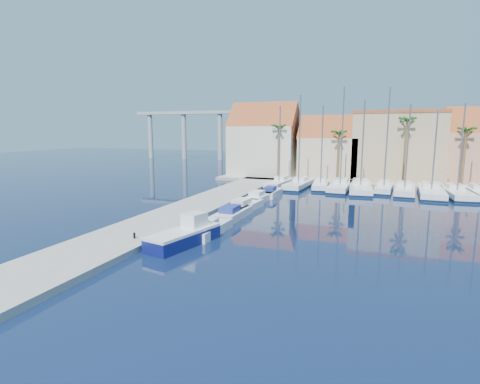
# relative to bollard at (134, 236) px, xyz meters

# --- Properties ---
(ground) EXTENTS (260.00, 260.00, 0.00)m
(ground) POSITION_rel_bollard_xyz_m (7.49, -2.77, -0.73)
(ground) COLOR black
(ground) RESTS_ON ground
(quay_west) EXTENTS (6.00, 77.00, 0.50)m
(quay_west) POSITION_rel_bollard_xyz_m (-1.51, 10.73, -0.48)
(quay_west) COLOR gray
(quay_west) RESTS_ON ground
(shore_north) EXTENTS (54.00, 16.00, 0.50)m
(shore_north) POSITION_rel_bollard_xyz_m (17.49, 45.23, -0.48)
(shore_north) COLOR gray
(shore_north) RESTS_ON ground
(bollard) EXTENTS (0.18, 0.18, 0.46)m
(bollard) POSITION_rel_bollard_xyz_m (0.00, 0.00, 0.00)
(bollard) COLOR black
(bollard) RESTS_ON quay_west
(fishing_boat) EXTENTS (3.67, 6.93, 2.31)m
(fishing_boat) POSITION_rel_bollard_xyz_m (3.70, 1.46, 0.04)
(fishing_boat) COLOR #0E1555
(fishing_boat) RESTS_ON ground
(motorboat_west_0) EXTENTS (1.97, 5.87, 1.40)m
(motorboat_west_0) POSITION_rel_bollard_xyz_m (4.29, 4.75, -0.22)
(motorboat_west_0) COLOR white
(motorboat_west_0) RESTS_ON ground
(motorboat_west_1) EXTENTS (2.25, 6.67, 1.40)m
(motorboat_west_1) POSITION_rel_bollard_xyz_m (3.99, 10.85, -0.22)
(motorboat_west_1) COLOR white
(motorboat_west_1) RESTS_ON ground
(motorboat_west_2) EXTENTS (2.72, 6.85, 1.40)m
(motorboat_west_2) POSITION_rel_bollard_xyz_m (3.83, 14.68, -0.22)
(motorboat_west_2) COLOR white
(motorboat_west_2) RESTS_ON ground
(motorboat_west_3) EXTENTS (2.38, 6.45, 1.40)m
(motorboat_west_3) POSITION_rel_bollard_xyz_m (3.77, 20.51, -0.22)
(motorboat_west_3) COLOR white
(motorboat_west_3) RESTS_ON ground
(motorboat_west_4) EXTENTS (1.76, 5.49, 1.40)m
(motorboat_west_4) POSITION_rel_bollard_xyz_m (4.28, 24.74, -0.22)
(motorboat_west_4) COLOR white
(motorboat_west_4) RESTS_ON ground
(sailboat_0) EXTENTS (3.08, 8.95, 12.52)m
(sailboat_0) POSITION_rel_bollard_xyz_m (3.26, 33.60, -0.12)
(sailboat_0) COLOR white
(sailboat_0) RESTS_ON ground
(sailboat_1) EXTENTS (3.49, 10.14, 14.00)m
(sailboat_1) POSITION_rel_bollard_xyz_m (6.42, 33.33, -0.12)
(sailboat_1) COLOR white
(sailboat_1) RESTS_ON ground
(sailboat_2) EXTENTS (2.83, 8.31, 12.39)m
(sailboat_2) POSITION_rel_bollard_xyz_m (9.62, 33.71, -0.11)
(sailboat_2) COLOR white
(sailboat_2) RESTS_ON ground
(sailboat_3) EXTENTS (3.12, 10.36, 15.00)m
(sailboat_3) POSITION_rel_bollard_xyz_m (12.59, 33.35, -0.12)
(sailboat_3) COLOR white
(sailboat_3) RESTS_ON ground
(sailboat_4) EXTENTS (3.79, 11.80, 12.95)m
(sailboat_4) POSITION_rel_bollard_xyz_m (15.43, 33.30, -0.16)
(sailboat_4) COLOR white
(sailboat_4) RESTS_ON ground
(sailboat_5) EXTENTS (2.88, 8.44, 14.70)m
(sailboat_5) POSITION_rel_bollard_xyz_m (18.70, 33.75, -0.07)
(sailboat_5) COLOR white
(sailboat_5) RESTS_ON ground
(sailboat_6) EXTENTS (3.33, 10.09, 12.31)m
(sailboat_6) POSITION_rel_bollard_xyz_m (21.40, 33.21, -0.15)
(sailboat_6) COLOR white
(sailboat_6) RESTS_ON ground
(sailboat_7) EXTENTS (3.80, 12.12, 11.45)m
(sailboat_7) POSITION_rel_bollard_xyz_m (24.72, 33.06, -0.18)
(sailboat_7) COLOR white
(sailboat_7) RESTS_ON ground
(sailboat_8) EXTENTS (3.45, 10.71, 12.27)m
(sailboat_8) POSITION_rel_bollard_xyz_m (27.71, 32.88, -0.16)
(sailboat_8) COLOR white
(sailboat_8) RESTS_ON ground
(sailboat_9) EXTENTS (2.91, 9.53, 13.68)m
(sailboat_9) POSITION_rel_bollard_xyz_m (30.64, 33.75, -0.12)
(sailboat_9) COLOR white
(sailboat_9) RESTS_ON ground
(building_0) EXTENTS (12.30, 9.00, 13.50)m
(building_0) POSITION_rel_bollard_xyz_m (-2.51, 44.23, 5.79)
(building_0) COLOR beige
(building_0) RESTS_ON shore_north
(building_1) EXTENTS (10.30, 8.00, 11.00)m
(building_1) POSITION_rel_bollard_xyz_m (9.49, 44.23, 4.57)
(building_1) COLOR beige
(building_1) RESTS_ON shore_north
(building_2) EXTENTS (14.20, 10.20, 11.50)m
(building_2) POSITION_rel_bollard_xyz_m (20.49, 45.23, 5.53)
(building_2) COLOR tan
(building_2) RESTS_ON shore_north
(building_3) EXTENTS (10.30, 8.00, 12.00)m
(building_3) POSITION_rel_bollard_xyz_m (32.49, 44.23, 5.13)
(building_3) COLOR tan
(building_3) RESTS_ON shore_north
(palm_0) EXTENTS (2.60, 2.60, 10.15)m
(palm_0) POSITION_rel_bollard_xyz_m (1.49, 39.23, 8.35)
(palm_0) COLOR brown
(palm_0) RESTS_ON shore_north
(palm_1) EXTENTS (2.60, 2.60, 9.15)m
(palm_1) POSITION_rel_bollard_xyz_m (11.49, 39.23, 7.41)
(palm_1) COLOR brown
(palm_1) RESTS_ON shore_north
(palm_2) EXTENTS (2.60, 2.60, 11.15)m
(palm_2) POSITION_rel_bollard_xyz_m (21.49, 39.23, 9.29)
(palm_2) COLOR brown
(palm_2) RESTS_ON shore_north
(palm_3) EXTENTS (2.60, 2.60, 9.65)m
(palm_3) POSITION_rel_bollard_xyz_m (29.49, 39.23, 7.88)
(palm_3) COLOR brown
(palm_3) RESTS_ON shore_north
(viaduct) EXTENTS (48.00, 2.20, 14.45)m
(viaduct) POSITION_rel_bollard_xyz_m (-31.58, 79.23, 9.52)
(viaduct) COLOR #9E9E99
(viaduct) RESTS_ON ground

